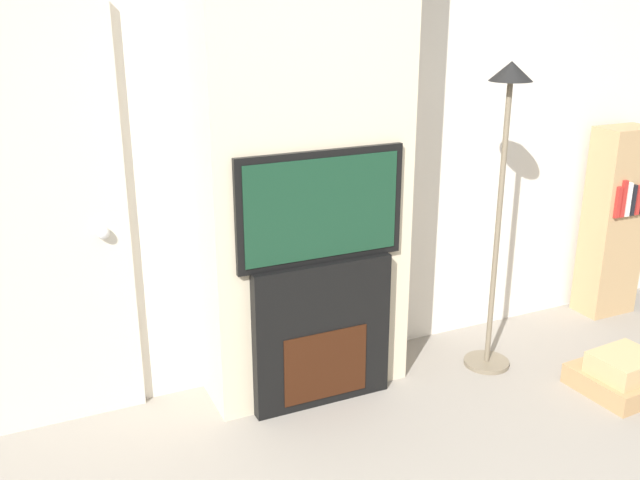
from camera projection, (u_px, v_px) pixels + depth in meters
The scene contains 8 objects.
wall_back at pixel (287, 136), 3.75m from camera, with size 6.00×0.06×2.70m.
chimney_breast at pixel (304, 143), 3.56m from camera, with size 1.07×0.39×2.70m.
fireplace at pixel (320, 333), 3.70m from camera, with size 0.75×0.15×0.79m.
television at pixel (320, 207), 3.48m from camera, with size 0.88×0.07×0.57m.
floor_lamp at pixel (503, 166), 3.80m from camera, with size 0.26×0.26×1.73m.
box_stack at pixel (623, 375), 3.88m from camera, with size 0.51×0.45×0.23m.
bookshelf at pixel (614, 222), 4.70m from camera, with size 0.36×0.26×1.26m.
entry_door at pixel (34, 231), 3.30m from camera, with size 0.87×0.09×2.04m.
Camera 1 is at (-1.40, -1.42, 2.05)m, focal length 40.00 mm.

